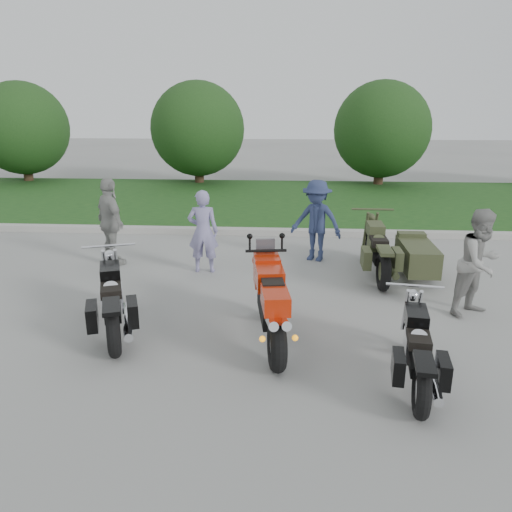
# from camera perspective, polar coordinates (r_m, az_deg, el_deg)

# --- Properties ---
(ground) EXTENTS (80.00, 80.00, 0.00)m
(ground) POSITION_cam_1_polar(r_m,az_deg,el_deg) (6.89, -1.25, -10.29)
(ground) COLOR #A09F9A
(ground) RESTS_ON ground
(curb) EXTENTS (60.00, 0.30, 0.15)m
(curb) POSITION_cam_1_polar(r_m,az_deg,el_deg) (12.49, 1.15, 2.78)
(curb) COLOR #ACAAA2
(curb) RESTS_ON ground
(grass_strip) EXTENTS (60.00, 8.00, 0.14)m
(grass_strip) POSITION_cam_1_polar(r_m,az_deg,el_deg) (16.54, 1.84, 6.33)
(grass_strip) COLOR #326121
(grass_strip) RESTS_ON ground
(tree_far_left) EXTENTS (3.60, 3.60, 4.00)m
(tree_far_left) POSITION_cam_1_polar(r_m,az_deg,el_deg) (22.27, -25.17, 13.06)
(tree_far_left) COLOR #3F2B1C
(tree_far_left) RESTS_ON ground
(tree_mid_left) EXTENTS (3.60, 3.60, 4.00)m
(tree_mid_left) POSITION_cam_1_polar(r_m,az_deg,el_deg) (19.93, -6.67, 14.22)
(tree_mid_left) COLOR #3F2B1C
(tree_mid_left) RESTS_ON ground
(tree_mid_right) EXTENTS (3.60, 3.60, 4.00)m
(tree_mid_right) POSITION_cam_1_polar(r_m,az_deg,el_deg) (19.92, 14.19, 13.83)
(tree_mid_right) COLOR #3F2B1C
(tree_mid_right) RESTS_ON ground
(sportbike_red) EXTENTS (0.58, 2.22, 1.06)m
(sportbike_red) POSITION_cam_1_polar(r_m,az_deg,el_deg) (6.73, 1.74, -5.19)
(sportbike_red) COLOR black
(sportbike_red) RESTS_ON ground
(cruiser_left) EXTENTS (0.96, 2.23, 0.89)m
(cruiser_left) POSITION_cam_1_polar(r_m,az_deg,el_deg) (7.38, -16.04, -5.18)
(cruiser_left) COLOR black
(cruiser_left) RESTS_ON ground
(cruiser_right) EXTENTS (0.47, 2.06, 0.80)m
(cruiser_right) POSITION_cam_1_polar(r_m,az_deg,el_deg) (6.16, 17.95, -10.48)
(cruiser_right) COLOR black
(cruiser_right) RESTS_ON ground
(cruiser_sidecar) EXTENTS (1.22, 2.43, 0.93)m
(cruiser_sidecar) POSITION_cam_1_polar(r_m,az_deg,el_deg) (9.74, 16.19, 0.13)
(cruiser_sidecar) COLOR black
(cruiser_sidecar) RESTS_ON ground
(person_stripe) EXTENTS (0.60, 0.41, 1.61)m
(person_stripe) POSITION_cam_1_polar(r_m,az_deg,el_deg) (9.63, -6.07, 2.80)
(person_stripe) COLOR #8A85B5
(person_stripe) RESTS_ON ground
(person_grey) EXTENTS (1.03, 0.98, 1.67)m
(person_grey) POSITION_cam_1_polar(r_m,az_deg,el_deg) (8.33, 24.23, -0.72)
(person_grey) COLOR gray
(person_grey) RESTS_ON ground
(person_denim) EXTENTS (1.25, 1.00, 1.68)m
(person_denim) POSITION_cam_1_polar(r_m,az_deg,el_deg) (10.36, 6.90, 4.01)
(person_denim) COLOR navy
(person_denim) RESTS_ON ground
(person_back) EXTENTS (1.02, 1.06, 1.77)m
(person_back) POSITION_cam_1_polar(r_m,az_deg,el_deg) (10.41, -16.27, 3.76)
(person_back) COLOR #969691
(person_back) RESTS_ON ground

